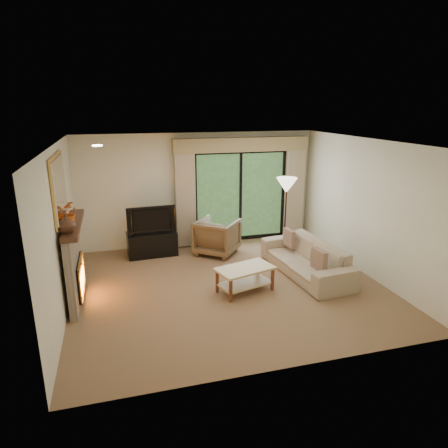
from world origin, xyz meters
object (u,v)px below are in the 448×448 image
object	(u,v)px
armchair	(217,237)
sofa	(306,258)
coffee_table	(245,279)
media_console	(152,244)

from	to	relation	value
armchair	sofa	bearing A→B (deg)	170.63
sofa	coffee_table	xyz separation A→B (m)	(-1.38, -0.41, -0.10)
media_console	coffee_table	bearing A→B (deg)	-60.77
media_console	armchair	world-z (taller)	armchair
media_console	coffee_table	xyz separation A→B (m)	(1.41, -2.23, -0.04)
media_console	sofa	xyz separation A→B (m)	(2.79, -1.82, 0.06)
armchair	sofa	world-z (taller)	armchair
media_console	armchair	size ratio (longest dim) A/B	1.23
sofa	coffee_table	bearing A→B (deg)	-78.61
sofa	coffee_table	distance (m)	1.45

